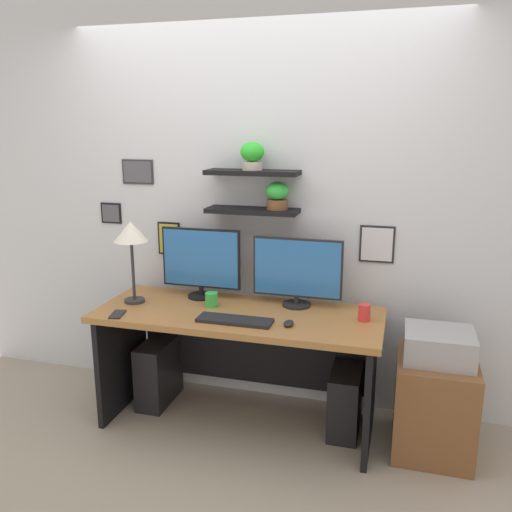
{
  "coord_description": "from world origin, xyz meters",
  "views": [
    {
      "loc": [
        0.93,
        -2.92,
        1.85
      ],
      "look_at": [
        0.1,
        0.05,
        1.1
      ],
      "focal_mm": 37.22,
      "sensor_mm": 36.0,
      "label": 1
    }
  ],
  "objects_px": {
    "monitor_left": "(201,262)",
    "keyboard": "(235,320)",
    "monitor_right": "(297,271)",
    "computer_tower_right": "(345,400)",
    "desk": "(241,340)",
    "cell_phone": "(117,314)",
    "pen_cup": "(364,312)",
    "drawer_cabinet": "(434,404)",
    "coffee_mug": "(212,300)",
    "desk_lamp": "(131,236)",
    "computer_mouse": "(289,323)",
    "computer_tower_left": "(159,371)",
    "printer": "(439,345)"
  },
  "relations": [
    {
      "from": "cell_phone",
      "to": "coffee_mug",
      "type": "relative_size",
      "value": 1.56
    },
    {
      "from": "monitor_right",
      "to": "computer_tower_right",
      "type": "xyz_separation_m",
      "value": [
        0.34,
        -0.12,
        -0.77
      ]
    },
    {
      "from": "desk_lamp",
      "to": "coffee_mug",
      "type": "xyz_separation_m",
      "value": [
        0.51,
        0.05,
        -0.39
      ]
    },
    {
      "from": "drawer_cabinet",
      "to": "printer",
      "type": "bearing_deg",
      "value": -90.0
    },
    {
      "from": "cell_phone",
      "to": "drawer_cabinet",
      "type": "bearing_deg",
      "value": -3.96
    },
    {
      "from": "coffee_mug",
      "to": "desk_lamp",
      "type": "bearing_deg",
      "value": -174.24
    },
    {
      "from": "cell_phone",
      "to": "computer_tower_right",
      "type": "height_order",
      "value": "cell_phone"
    },
    {
      "from": "desk_lamp",
      "to": "computer_mouse",
      "type": "bearing_deg",
      "value": -7.84
    },
    {
      "from": "monitor_right",
      "to": "monitor_left",
      "type": "bearing_deg",
      "value": -180.0
    },
    {
      "from": "computer_tower_left",
      "to": "desk",
      "type": "bearing_deg",
      "value": -5.58
    },
    {
      "from": "desk_lamp",
      "to": "keyboard",
      "type": "bearing_deg",
      "value": -12.93
    },
    {
      "from": "pen_cup",
      "to": "computer_tower_left",
      "type": "distance_m",
      "value": 1.48
    },
    {
      "from": "drawer_cabinet",
      "to": "monitor_left",
      "type": "bearing_deg",
      "value": 173.11
    },
    {
      "from": "drawer_cabinet",
      "to": "coffee_mug",
      "type": "bearing_deg",
      "value": 179.34
    },
    {
      "from": "coffee_mug",
      "to": "pen_cup",
      "type": "xyz_separation_m",
      "value": [
        0.94,
        0.0,
        0.01
      ]
    },
    {
      "from": "pen_cup",
      "to": "monitor_left",
      "type": "bearing_deg",
      "value": 171.5
    },
    {
      "from": "desk",
      "to": "monitor_left",
      "type": "bearing_deg",
      "value": 153.35
    },
    {
      "from": "desk_lamp",
      "to": "pen_cup",
      "type": "xyz_separation_m",
      "value": [
        1.45,
        0.06,
        -0.38
      ]
    },
    {
      "from": "cell_phone",
      "to": "keyboard",
      "type": "bearing_deg",
      "value": -6.12
    },
    {
      "from": "keyboard",
      "to": "computer_tower_left",
      "type": "distance_m",
      "value": 0.89
    },
    {
      "from": "monitor_left",
      "to": "keyboard",
      "type": "xyz_separation_m",
      "value": [
        0.35,
        -0.38,
        -0.23
      ]
    },
    {
      "from": "computer_tower_right",
      "to": "desk_lamp",
      "type": "bearing_deg",
      "value": -175.75
    },
    {
      "from": "computer_mouse",
      "to": "computer_tower_left",
      "type": "distance_m",
      "value": 1.13
    },
    {
      "from": "coffee_mug",
      "to": "computer_tower_left",
      "type": "bearing_deg",
      "value": 171.35
    },
    {
      "from": "keyboard",
      "to": "drawer_cabinet",
      "type": "distance_m",
      "value": 1.25
    },
    {
      "from": "desk_lamp",
      "to": "pen_cup",
      "type": "bearing_deg",
      "value": 2.22
    },
    {
      "from": "monitor_left",
      "to": "monitor_right",
      "type": "bearing_deg",
      "value": 0.0
    },
    {
      "from": "desk",
      "to": "drawer_cabinet",
      "type": "bearing_deg",
      "value": -0.97
    },
    {
      "from": "coffee_mug",
      "to": "drawer_cabinet",
      "type": "relative_size",
      "value": 0.16
    },
    {
      "from": "drawer_cabinet",
      "to": "computer_tower_right",
      "type": "relative_size",
      "value": 1.4
    },
    {
      "from": "coffee_mug",
      "to": "printer",
      "type": "height_order",
      "value": "coffee_mug"
    },
    {
      "from": "monitor_left",
      "to": "computer_tower_left",
      "type": "height_order",
      "value": "monitor_left"
    },
    {
      "from": "coffee_mug",
      "to": "keyboard",
      "type": "bearing_deg",
      "value": -44.46
    },
    {
      "from": "pen_cup",
      "to": "drawer_cabinet",
      "type": "relative_size",
      "value": 0.18
    },
    {
      "from": "keyboard",
      "to": "computer_tower_left",
      "type": "xyz_separation_m",
      "value": [
        -0.64,
        0.28,
        -0.54
      ]
    },
    {
      "from": "coffee_mug",
      "to": "desk",
      "type": "bearing_deg",
      "value": 1.27
    },
    {
      "from": "computer_mouse",
      "to": "drawer_cabinet",
      "type": "bearing_deg",
      "value": 12.25
    },
    {
      "from": "keyboard",
      "to": "monitor_right",
      "type": "bearing_deg",
      "value": 53.22
    },
    {
      "from": "desk",
      "to": "cell_phone",
      "type": "relative_size",
      "value": 12.48
    },
    {
      "from": "monitor_right",
      "to": "computer_tower_left",
      "type": "bearing_deg",
      "value": -173.8
    },
    {
      "from": "pen_cup",
      "to": "computer_mouse",
      "type": "bearing_deg",
      "value": -153.67
    },
    {
      "from": "computer_tower_left",
      "to": "cell_phone",
      "type": "bearing_deg",
      "value": -100.78
    },
    {
      "from": "monitor_left",
      "to": "printer",
      "type": "height_order",
      "value": "monitor_left"
    },
    {
      "from": "computer_tower_right",
      "to": "desk",
      "type": "bearing_deg",
      "value": -176.05
    },
    {
      "from": "monitor_left",
      "to": "keyboard",
      "type": "distance_m",
      "value": 0.57
    },
    {
      "from": "desk_lamp",
      "to": "computer_tower_right",
      "type": "relative_size",
      "value": 1.3
    },
    {
      "from": "pen_cup",
      "to": "keyboard",
      "type": "bearing_deg",
      "value": -162.67
    },
    {
      "from": "monitor_right",
      "to": "keyboard",
      "type": "relative_size",
      "value": 1.28
    },
    {
      "from": "computer_mouse",
      "to": "computer_tower_right",
      "type": "bearing_deg",
      "value": 37.92
    },
    {
      "from": "computer_mouse",
      "to": "cell_phone",
      "type": "xyz_separation_m",
      "value": [
        -1.03,
        -0.11,
        -0.01
      ]
    }
  ]
}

